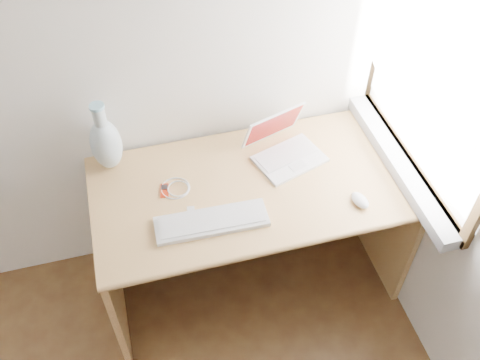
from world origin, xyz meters
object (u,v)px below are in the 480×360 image
object	(u,v)px
external_keyboard	(212,221)
vase	(106,143)
laptop	(287,147)
desk	(247,201)

from	to	relation	value
external_keyboard	vase	bearing A→B (deg)	131.53
laptop	external_keyboard	distance (m)	0.53
laptop	desk	bearing A→B (deg)	176.82
desk	vase	world-z (taller)	vase
external_keyboard	vase	xyz separation A→B (m)	(-0.37, 0.45, 0.13)
desk	external_keyboard	world-z (taller)	external_keyboard
desk	external_keyboard	size ratio (longest dim) A/B	3.01
laptop	external_keyboard	xyz separation A→B (m)	(-0.43, -0.31, -0.04)
desk	laptop	distance (m)	0.34
laptop	vase	size ratio (longest dim) A/B	1.00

